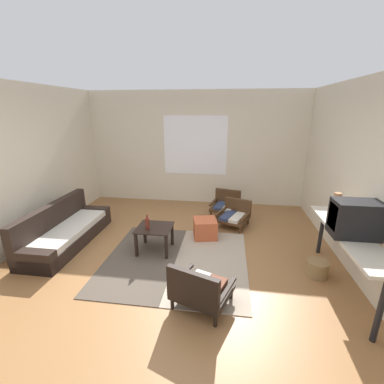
{
  "coord_description": "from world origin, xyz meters",
  "views": [
    {
      "loc": [
        0.8,
        -3.29,
        2.26
      ],
      "look_at": [
        0.19,
        1.08,
        0.86
      ],
      "focal_mm": 24.43,
      "sensor_mm": 36.0,
      "label": 1
    }
  ],
  "objects_px": {
    "coffee_table": "(155,232)",
    "armchair_corner": "(234,214)",
    "armchair_by_window": "(226,204)",
    "ottoman_orange": "(205,228)",
    "clay_vase": "(336,208)",
    "glass_bottle": "(147,223)",
    "armchair_striped_foreground": "(200,289)",
    "wicker_basket": "(317,268)",
    "console_shelf": "(348,238)",
    "couch": "(65,231)",
    "crt_television": "(356,219)"
  },
  "relations": [
    {
      "from": "armchair_striped_foreground",
      "to": "console_shelf",
      "type": "distance_m",
      "value": 1.97
    },
    {
      "from": "armchair_by_window",
      "to": "wicker_basket",
      "type": "xyz_separation_m",
      "value": [
        1.32,
        -2.1,
        -0.14
      ]
    },
    {
      "from": "armchair_striped_foreground",
      "to": "glass_bottle",
      "type": "height_order",
      "value": "glass_bottle"
    },
    {
      "from": "console_shelf",
      "to": "clay_vase",
      "type": "bearing_deg",
      "value": 90.0
    },
    {
      "from": "coffee_table",
      "to": "glass_bottle",
      "type": "height_order",
      "value": "glass_bottle"
    },
    {
      "from": "coffee_table",
      "to": "armchair_corner",
      "type": "xyz_separation_m",
      "value": [
        1.32,
        1.22,
        -0.11
      ]
    },
    {
      "from": "armchair_corner",
      "to": "glass_bottle",
      "type": "bearing_deg",
      "value": -136.71
    },
    {
      "from": "crt_television",
      "to": "armchair_striped_foreground",
      "type": "bearing_deg",
      "value": -162.51
    },
    {
      "from": "console_shelf",
      "to": "wicker_basket",
      "type": "relative_size",
      "value": 6.28
    },
    {
      "from": "glass_bottle",
      "to": "wicker_basket",
      "type": "distance_m",
      "value": 2.58
    },
    {
      "from": "clay_vase",
      "to": "wicker_basket",
      "type": "relative_size",
      "value": 1.21
    },
    {
      "from": "couch",
      "to": "armchair_striped_foreground",
      "type": "distance_m",
      "value": 2.81
    },
    {
      "from": "wicker_basket",
      "to": "console_shelf",
      "type": "bearing_deg",
      "value": -41.84
    },
    {
      "from": "ottoman_orange",
      "to": "clay_vase",
      "type": "xyz_separation_m",
      "value": [
        1.9,
        -0.66,
        0.75
      ]
    },
    {
      "from": "coffee_table",
      "to": "console_shelf",
      "type": "height_order",
      "value": "console_shelf"
    },
    {
      "from": "armchair_by_window",
      "to": "ottoman_orange",
      "type": "bearing_deg",
      "value": -107.35
    },
    {
      "from": "couch",
      "to": "armchair_by_window",
      "type": "distance_m",
      "value": 3.25
    },
    {
      "from": "couch",
      "to": "console_shelf",
      "type": "distance_m",
      "value": 4.39
    },
    {
      "from": "console_shelf",
      "to": "glass_bottle",
      "type": "xyz_separation_m",
      "value": [
        -2.76,
        0.46,
        -0.18
      ]
    },
    {
      "from": "couch",
      "to": "coffee_table",
      "type": "distance_m",
      "value": 1.64
    },
    {
      "from": "crt_television",
      "to": "coffee_table",
      "type": "bearing_deg",
      "value": 166.32
    },
    {
      "from": "console_shelf",
      "to": "crt_television",
      "type": "xyz_separation_m",
      "value": [
        -0.0,
        -0.09,
        0.3
      ]
    },
    {
      "from": "coffee_table",
      "to": "armchair_by_window",
      "type": "relative_size",
      "value": 0.82
    },
    {
      "from": "armchair_by_window",
      "to": "glass_bottle",
      "type": "bearing_deg",
      "value": -123.49
    },
    {
      "from": "armchair_striped_foreground",
      "to": "ottoman_orange",
      "type": "bearing_deg",
      "value": 93.16
    },
    {
      "from": "console_shelf",
      "to": "ottoman_orange",
      "type": "bearing_deg",
      "value": 148.69
    },
    {
      "from": "couch",
      "to": "crt_television",
      "type": "distance_m",
      "value": 4.44
    },
    {
      "from": "clay_vase",
      "to": "wicker_basket",
      "type": "distance_m",
      "value": 0.89
    },
    {
      "from": "armchair_by_window",
      "to": "crt_television",
      "type": "relative_size",
      "value": 1.29
    },
    {
      "from": "armchair_corner",
      "to": "console_shelf",
      "type": "distance_m",
      "value": 2.3
    },
    {
      "from": "couch",
      "to": "armchair_striped_foreground",
      "type": "xyz_separation_m",
      "value": [
        2.51,
        -1.26,
        0.04
      ]
    },
    {
      "from": "coffee_table",
      "to": "glass_bottle",
      "type": "bearing_deg",
      "value": -129.4
    },
    {
      "from": "couch",
      "to": "armchair_by_window",
      "type": "xyz_separation_m",
      "value": [
        2.77,
        1.7,
        0.04
      ]
    },
    {
      "from": "armchair_corner",
      "to": "crt_television",
      "type": "relative_size",
      "value": 1.4
    },
    {
      "from": "couch",
      "to": "crt_television",
      "type": "height_order",
      "value": "crt_television"
    },
    {
      "from": "couch",
      "to": "wicker_basket",
      "type": "relative_size",
      "value": 6.5
    },
    {
      "from": "couch",
      "to": "crt_television",
      "type": "bearing_deg",
      "value": -9.17
    },
    {
      "from": "armchair_striped_foreground",
      "to": "crt_television",
      "type": "height_order",
      "value": "crt_television"
    },
    {
      "from": "glass_bottle",
      "to": "coffee_table",
      "type": "bearing_deg",
      "value": 50.6
    },
    {
      "from": "coffee_table",
      "to": "armchair_corner",
      "type": "height_order",
      "value": "armchair_corner"
    },
    {
      "from": "glass_bottle",
      "to": "wicker_basket",
      "type": "height_order",
      "value": "glass_bottle"
    },
    {
      "from": "clay_vase",
      "to": "glass_bottle",
      "type": "xyz_separation_m",
      "value": [
        -2.76,
        -0.04,
        -0.39
      ]
    },
    {
      "from": "console_shelf",
      "to": "crt_television",
      "type": "height_order",
      "value": "crt_television"
    },
    {
      "from": "armchair_striped_foreground",
      "to": "armchair_corner",
      "type": "relative_size",
      "value": 1.07
    },
    {
      "from": "couch",
      "to": "console_shelf",
      "type": "height_order",
      "value": "console_shelf"
    },
    {
      "from": "ottoman_orange",
      "to": "armchair_by_window",
      "type": "bearing_deg",
      "value": 72.65
    },
    {
      "from": "couch",
      "to": "coffee_table",
      "type": "height_order",
      "value": "couch"
    },
    {
      "from": "clay_vase",
      "to": "glass_bottle",
      "type": "relative_size",
      "value": 1.42
    },
    {
      "from": "clay_vase",
      "to": "glass_bottle",
      "type": "distance_m",
      "value": 2.79
    },
    {
      "from": "armchair_striped_foreground",
      "to": "glass_bottle",
      "type": "bearing_deg",
      "value": 130.57
    }
  ]
}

